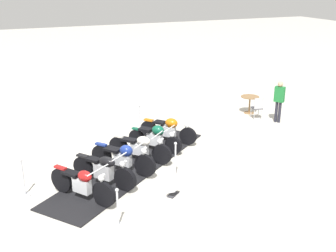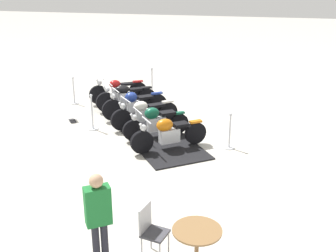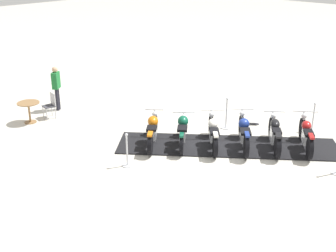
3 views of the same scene
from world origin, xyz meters
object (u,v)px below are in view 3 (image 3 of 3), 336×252
stanchion_right_mid (226,119)px  motorcycle_navy (244,132)px  bystander_person (56,84)px  info_placard (253,122)px  motorcycle_copper (153,130)px  motorcycle_maroon (306,134)px  cafe_chair_near_table (50,104)px  cafe_table (29,107)px  stanchion_left_rear (127,156)px  motorcycle_cream (213,132)px  motorcycle_black (275,133)px  motorcycle_forest (183,130)px  stanchion_right_front (313,121)px

stanchion_right_mid → motorcycle_navy: bearing=55.7°
stanchion_right_mid → bystander_person: size_ratio=0.66×
info_placard → motorcycle_copper: bearing=-149.7°
motorcycle_maroon → cafe_chair_near_table: (3.92, -8.30, 0.04)m
motorcycle_maroon → cafe_table: bearing=83.9°
stanchion_left_rear → motorcycle_cream: bearing=161.1°
motorcycle_cream → stanchion_right_mid: bearing=-21.4°
stanchion_left_rear → info_placard: bearing=170.5°
motorcycle_cream → bystander_person: 6.74m
motorcycle_navy → motorcycle_copper: motorcycle_navy is taller
motorcycle_copper → stanchion_left_rear: bearing=159.6°
cafe_chair_near_table → cafe_table: bearing=0.0°
motorcycle_black → motorcycle_forest: (1.80, -2.29, 0.02)m
info_placard → motorcycle_maroon: bearing=-54.8°
motorcycle_navy → stanchion_right_front: size_ratio=1.78×
motorcycle_cream → motorcycle_forest: motorcycle_cream is taller
motorcycle_copper → motorcycle_navy: bearing=-91.2°
motorcycle_cream → stanchion_right_front: (-3.38, 1.77, -0.14)m
motorcycle_cream → info_placard: 2.54m
motorcycle_navy → stanchion_left_rear: (3.43, -1.73, -0.20)m
motorcycle_forest → cafe_chair_near_table: cafe_chair_near_table is taller
motorcycle_copper → stanchion_right_mid: size_ratio=1.59×
bystander_person → motorcycle_cream: bearing=-24.4°
motorcycle_navy → cafe_chair_near_table: (2.72, -6.77, 0.02)m
stanchion_right_mid → motorcycle_maroon: bearing=95.7°
motorcycle_maroon → motorcycle_cream: 2.92m
motorcycle_maroon → cafe_table: 9.68m
motorcycle_navy → motorcycle_copper: bearing=88.6°
motorcycle_maroon → motorcycle_black: motorcycle_maroon is taller
stanchion_right_front → stanchion_right_mid: (1.86, -2.35, -0.00)m
motorcycle_cream → stanchion_left_rear: bearing=118.7°
motorcycle_navy → motorcycle_cream: (0.61, -0.76, -0.03)m
motorcycle_cream → cafe_chair_near_table: (2.11, -6.01, 0.05)m
motorcycle_forest → stanchion_right_mid: stanchion_right_mid is taller
cafe_table → bystander_person: (-1.49, -0.40, 0.46)m
motorcycle_navy → motorcycle_cream: bearing=88.8°
motorcycle_navy → bystander_person: bearing=65.9°
motorcycle_copper → stanchion_right_mid: stanchion_right_mid is taller
motorcycle_forest → stanchion_left_rear: 2.25m
stanchion_right_front → info_placard: (0.88, -1.85, -0.28)m
motorcycle_navy → motorcycle_cream: motorcycle_navy is taller
motorcycle_navy → cafe_table: (3.53, -6.92, 0.06)m
motorcycle_forest → motorcycle_cream: bearing=-90.8°
motorcycle_forest → motorcycle_copper: (0.60, -0.76, -0.03)m
motorcycle_cream → stanchion_right_mid: (-1.52, -0.58, -0.14)m
stanchion_right_front → cafe_chair_near_table: bearing=-54.8°
motorcycle_navy → cafe_table: motorcycle_navy is taller
motorcycle_copper → bystander_person: size_ratio=1.05×
motorcycle_cream → motorcycle_forest: (0.59, -0.77, 0.03)m
info_placard → cafe_table: size_ratio=0.58×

